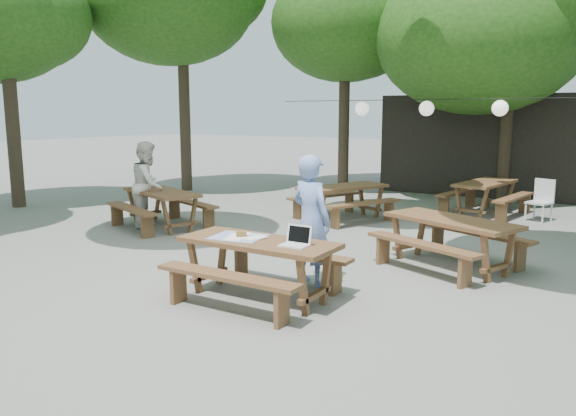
% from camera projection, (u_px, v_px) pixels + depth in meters
% --- Properties ---
extents(ground, '(80.00, 80.00, 0.00)m').
position_uv_depth(ground, '(301.00, 276.00, 8.04)').
color(ground, slate).
rests_on(ground, ground).
extents(pavilion, '(6.00, 3.00, 2.80)m').
position_uv_depth(pavilion, '(497.00, 144.00, 16.37)').
color(pavilion, black).
rests_on(pavilion, ground).
extents(main_picnic_table, '(2.00, 1.58, 0.75)m').
position_uv_depth(main_picnic_table, '(259.00, 268.00, 7.00)').
color(main_picnic_table, brown).
rests_on(main_picnic_table, ground).
extents(picnic_table_nw, '(2.33, 2.15, 0.75)m').
position_uv_depth(picnic_table_nw, '(162.00, 208.00, 11.37)').
color(picnic_table_nw, brown).
rests_on(picnic_table_nw, ground).
extents(picnic_table_ne, '(2.35, 2.18, 0.75)m').
position_uv_depth(picnic_table_ne, '(450.00, 242.00, 8.40)').
color(picnic_table_ne, brown).
rests_on(picnic_table_ne, ground).
extents(picnic_table_far_w, '(2.21, 2.37, 0.75)m').
position_uv_depth(picnic_table_far_w, '(343.00, 202.00, 12.16)').
color(picnic_table_far_w, brown).
rests_on(picnic_table_far_w, ground).
extents(picnic_table_far_e, '(1.85, 2.12, 0.75)m').
position_uv_depth(picnic_table_far_e, '(485.00, 197.00, 12.87)').
color(picnic_table_far_e, brown).
rests_on(picnic_table_far_e, ground).
extents(woman, '(0.73, 0.58, 1.76)m').
position_uv_depth(woman, '(311.00, 220.00, 7.51)').
color(woman, '#7D9BE4').
rests_on(woman, ground).
extents(second_person, '(1.00, 1.06, 1.74)m').
position_uv_depth(second_person, '(148.00, 184.00, 11.40)').
color(second_person, silver).
rests_on(second_person, ground).
extents(plastic_chair, '(0.56, 0.56, 0.90)m').
position_uv_depth(plastic_chair, '(539.00, 209.00, 12.05)').
color(plastic_chair, silver).
rests_on(plastic_chair, ground).
extents(laptop, '(0.33, 0.26, 0.24)m').
position_uv_depth(laptop, '(297.00, 240.00, 6.64)').
color(laptop, white).
rests_on(laptop, main_picnic_table).
extents(tabletop_clutter, '(0.73, 0.65, 0.08)m').
position_uv_depth(tabletop_clutter, '(239.00, 236.00, 7.10)').
color(tabletop_clutter, '#3455B3').
rests_on(tabletop_clutter, main_picnic_table).
extents(paper_lanterns, '(9.00, 0.34, 0.38)m').
position_uv_depth(paper_lanterns, '(427.00, 108.00, 12.77)').
color(paper_lanterns, black).
rests_on(paper_lanterns, ground).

